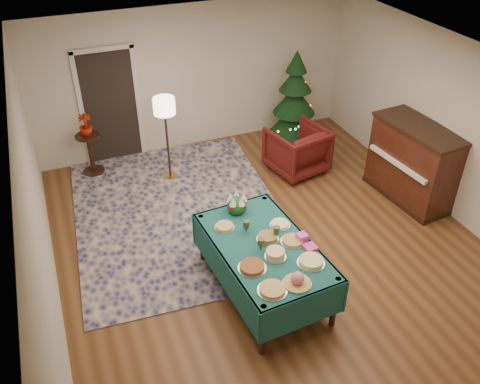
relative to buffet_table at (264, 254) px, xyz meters
name	(u,v)px	position (x,y,z in m)	size (l,w,h in m)	color
room_shell	(276,170)	(0.48, 0.72, 0.73)	(7.00, 7.00, 7.00)	#593319
doorway	(110,104)	(-1.12, 4.20, 0.47)	(1.08, 0.04, 2.16)	black
rug	(178,211)	(-0.55, 2.12, -0.61)	(3.20, 4.20, 0.02)	#161551
buffet_table	(264,254)	(0.00, 0.00, 0.00)	(1.30, 2.07, 0.78)	black
platter_0	(272,289)	(-0.24, -0.76, 0.18)	(0.35, 0.35, 0.05)	silver
platter_1	(297,280)	(0.06, -0.76, 0.22)	(0.33, 0.33, 0.17)	silver
platter_2	(311,261)	(0.38, -0.52, 0.18)	(0.34, 0.34, 0.06)	silver
platter_3	(252,267)	(-0.31, -0.34, 0.18)	(0.35, 0.35, 0.05)	silver
platter_4	(275,254)	(0.03, -0.26, 0.20)	(0.27, 0.27, 0.11)	silver
platter_5	(293,241)	(0.36, -0.08, 0.17)	(0.31, 0.31, 0.04)	silver
platter_6	(268,238)	(0.08, 0.08, 0.19)	(0.29, 0.29, 0.07)	silver
platter_7	(280,224)	(0.35, 0.28, 0.17)	(0.28, 0.28, 0.04)	silver
platter_8	(224,226)	(-0.34, 0.51, 0.17)	(0.27, 0.27, 0.04)	silver
goblet_0	(246,226)	(-0.11, 0.32, 0.25)	(0.08, 0.08, 0.18)	#2D471E
goblet_1	(276,232)	(0.20, 0.07, 0.25)	(0.08, 0.08, 0.18)	#2D471E
goblet_2	(261,244)	(-0.08, -0.08, 0.25)	(0.08, 0.08, 0.18)	#2D471E
napkin_stack	(310,247)	(0.50, -0.28, 0.17)	(0.16, 0.16, 0.04)	#D53B96
gift_box	(302,237)	(0.47, -0.10, 0.21)	(0.12, 0.12, 0.10)	#E53FB7
centerpiece	(237,204)	(-0.06, 0.77, 0.29)	(0.28, 0.28, 0.32)	#1E4C1E
armchair	(297,148)	(1.79, 2.54, -0.16)	(0.91, 0.85, 0.93)	#4D1210
floor_lamp	(165,111)	(-0.38, 3.18, 0.66)	(0.37, 0.37, 1.51)	#A57F3F
side_table	(91,155)	(-1.63, 3.85, -0.26)	(0.42, 0.42, 0.75)	black
potted_plant	(86,129)	(-1.63, 3.85, 0.24)	(0.22, 0.39, 0.22)	#A31B0B
christmas_tree	(294,102)	(2.27, 3.62, 0.20)	(1.10, 1.10, 1.83)	black
piano	(413,164)	(3.14, 1.09, 0.02)	(0.83, 1.57, 1.31)	black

